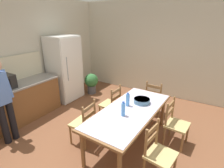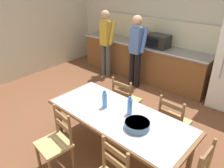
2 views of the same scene
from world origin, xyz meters
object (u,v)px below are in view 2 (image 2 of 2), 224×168
Objects in this scene: bottle_near_centre at (105,100)px; chair_side_far_right at (173,122)px; bottle_off_centre at (130,106)px; person_at_counter at (136,48)px; chair_side_near_left at (56,143)px; person_at_sink at (106,40)px; paper_bag at (144,37)px; serving_bowl at (137,125)px; chair_side_far_left at (126,101)px; dining_table at (118,119)px; microwave at (158,41)px.

bottle_near_centre is 1.13m from chair_side_far_right.
person_at_counter reaches higher than bottle_off_centre.
person_at_sink is at bearing 127.54° from chair_side_near_left.
bottle_near_centre is (1.01, -2.59, -0.22)m from paper_bag.
chair_side_near_left is at bearing -143.49° from serving_bowl.
paper_bag is at bearing 12.11° from person_at_counter.
chair_side_near_left is at bearing 85.15° from chair_side_far_left.
dining_table is at bearing 117.57° from chair_side_far_left.
paper_bag is 2.67m from chair_side_far_right.
dining_table is 1.25× the size of person_at_sink.
chair_side_near_left is 1.76m from chair_side_far_right.
bottle_near_centre reaches higher than chair_side_near_left.
serving_bowl is (0.63, -0.09, -0.07)m from bottle_near_centre.
serving_bowl is (0.37, -0.08, 0.13)m from dining_table.
bottle_near_centre is at bearing -68.63° from paper_bag.
bottle_near_centre is 0.16× the size of person_at_sink.
serving_bowl is 0.35× the size of chair_side_near_left.
person_at_sink is 1.01× the size of person_at_counter.
microwave is at bearing 103.63° from bottle_near_centre.
chair_side_far_left is 1.60m from person_at_counter.
chair_side_far_right is (1.78, -1.88, -0.65)m from paper_bag.
bottle_near_centre reaches higher than chair_side_far_left.
microwave is 2.00m from chair_side_far_left.
person_at_counter is (-1.28, 1.98, 0.08)m from bottle_off_centre.
microwave is 0.55× the size of chair_side_far_right.
chair_side_far_right is at bearing -117.92° from person_at_sink.
microwave is at bearing -27.85° from person_at_counter.
chair_side_far_right is 3.01m from person_at_sink.
paper_bag reaches higher than serving_bowl.
bottle_off_centre reaches higher than chair_side_far_left.
person_at_counter reaches higher than dining_table.
person_at_sink reaches higher than person_at_counter.
paper_bag is 0.17× the size of dining_table.
bottle_near_centre reaches higher than dining_table.
microwave is at bearing -78.90° from chair_side_far_left.
chair_side_far_right is at bearing -129.34° from person_at_counter.
serving_bowl is at bearing 131.23° from chair_side_far_left.
microwave is 0.55× the size of chair_side_near_left.
microwave is 0.55× the size of chair_side_far_left.
person_at_sink reaches higher than chair_side_near_left.
chair_side_far_right is at bearing 63.02° from chair_side_near_left.
person_at_sink is (-2.48, 2.19, 0.16)m from serving_bowl.
person_at_sink is (-2.62, 1.39, 0.52)m from chair_side_far_right.
bottle_off_centre reaches higher than chair_side_far_right.
dining_table is 7.92× the size of bottle_near_centre.
chair_side_near_left is 1.00× the size of chair_side_far_right.
chair_side_far_left is 0.54× the size of person_at_counter.
chair_side_near_left is at bearing -166.63° from person_at_counter.
person_at_counter is at bearing -64.02° from chair_side_far_left.
person_at_counter is (0.11, -0.51, -0.14)m from paper_bag.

